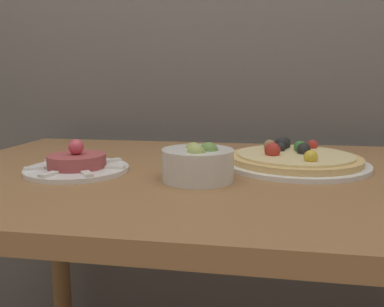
% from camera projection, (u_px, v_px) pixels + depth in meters
% --- Properties ---
extents(dining_table, '(1.25, 0.78, 0.79)m').
position_uv_depth(dining_table, '(213.00, 220.00, 0.83)').
color(dining_table, olive).
rests_on(dining_table, ground_plane).
extents(pizza_plate, '(0.33, 0.33, 0.06)m').
position_uv_depth(pizza_plate, '(294.00, 159.00, 0.85)').
color(pizza_plate, white).
rests_on(pizza_plate, dining_table).
extents(tartare_plate, '(0.22, 0.22, 0.07)m').
position_uv_depth(tartare_plate, '(77.00, 165.00, 0.79)').
color(tartare_plate, white).
rests_on(tartare_plate, dining_table).
extents(small_bowl, '(0.14, 0.14, 0.08)m').
position_uv_depth(small_bowl, '(198.00, 163.00, 0.72)').
color(small_bowl, silver).
rests_on(small_bowl, dining_table).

